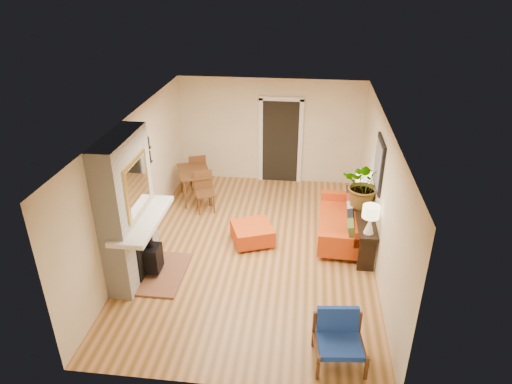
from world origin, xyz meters
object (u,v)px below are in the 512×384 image
Objects in this scene: console_table at (364,220)px; lamp_near at (370,216)px; blue_chair at (339,335)px; ottoman at (252,233)px; lamp_far at (363,181)px; dining_table at (197,176)px; sofa at (344,222)px; houseplant at (365,184)px.

lamp_near reaches higher than console_table.
ottoman is at bearing 119.29° from blue_chair.
console_table is 0.87m from lamp_near.
blue_chair is 3.79m from lamp_far.
dining_table is 3.78m from lamp_far.
console_table is at bearing -23.30° from dining_table.
lamp_near and lamp_far have the same top height.
lamp_near reaches higher than sofa.
blue_chair is at bearing -60.71° from ottoman.
lamp_far reaches higher than console_table.
dining_table is 0.92× the size of console_table.
console_table reaches higher than blue_chair.
houseplant reaches higher than console_table.
blue_chair is 0.79× the size of houseplant.
houseplant reaches higher than sofa.
console_table reaches higher than ottoman.
dining_table is (-3.07, 4.52, 0.20)m from blue_chair.
console_table is 0.88m from lamp_far.
blue_chair is at bearing -94.26° from sofa.
lamp_near is 0.56× the size of houseplant.
blue_chair is at bearing -101.23° from console_table.
sofa is at bearing 85.74° from blue_chair.
lamp_far reaches higher than sofa.
console_table is at bearing -87.83° from houseplant.
sofa is 0.51m from console_table.
blue_chair is at bearing -104.70° from lamp_near.
lamp_near is 0.99m from houseplant.
lamp_near is at bearing 75.30° from blue_chair.
lamp_far is at bearing 90.00° from lamp_near.
dining_table reaches higher than blue_chair.
lamp_far is at bearing -12.94° from dining_table.
lamp_far reaches higher than blue_chair.
sofa is at bearing 13.54° from ottoman.
lamp_far is at bearing 52.76° from sofa.
dining_table is at bearing 124.16° from blue_chair.
lamp_near is (0.00, -0.72, 0.49)m from console_table.
blue_chair is 3.36m from houseplant.
sofa is 2.05× the size of houseplant.
ottoman is 1.01× the size of houseplant.
lamp_near is at bearing -90.00° from console_table.
console_table is (3.65, -1.57, -0.02)m from dining_table.
sofa is at bearing 177.20° from houseplant.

